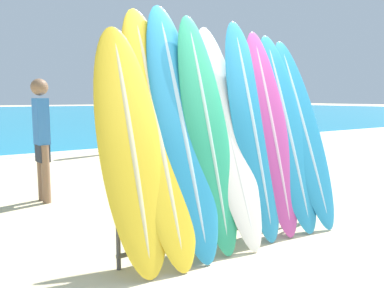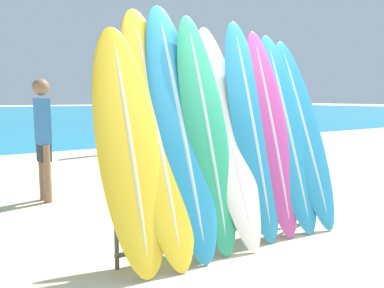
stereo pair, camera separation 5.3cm
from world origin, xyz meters
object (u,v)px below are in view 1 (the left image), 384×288
Objects in this scene: surfboard_slot_2 at (181,126)px; surfboard_slot_7 at (287,130)px; surfboard_slot_0 at (131,146)px; person_near_water at (106,120)px; surfboard_slot_5 at (252,128)px; surfboard_slot_6 at (271,131)px; surfboard_slot_4 at (228,133)px; surfboard_slot_3 at (207,130)px; person_mid_beach at (42,136)px; surfboard_slot_8 at (303,131)px; surfboard_rack at (233,194)px; surfboard_slot_1 at (157,131)px.

surfboard_slot_2 reaches higher than surfboard_slot_7.
person_near_water is at bearing 72.13° from surfboard_slot_0.
surfboard_slot_5 is at bearing 98.82° from person_near_water.
surfboard_slot_2 is 1.14m from surfboard_slot_6.
surfboard_slot_4 is 6.64m from person_near_water.
surfboard_slot_4 is 0.58m from surfboard_slot_6.
person_mid_beach is (-1.08, 2.61, -0.22)m from surfboard_slot_3.
person_mid_beach is at bearing 133.67° from surfboard_slot_8.
surfboard_slot_4 is at bearing 2.09° from surfboard_slot_0.
surfboard_slot_4 is at bearing 3.18° from surfboard_slot_3.
surfboard_slot_4 is 0.85m from surfboard_slot_7.
surfboard_slot_0 reaches higher than surfboard_rack.
surfboard_slot_1 is at bearing 178.02° from surfboard_slot_4.
surfboard_slot_0 reaches higher than person_near_water.
surfboard_slot_2 reaches higher than person_near_water.
person_mid_beach is at bearing 102.00° from surfboard_slot_1.
surfboard_slot_1 reaches higher than surfboard_slot_5.
surfboard_slot_5 is 0.83m from surfboard_slot_8.
surfboard_slot_3 is 1.05× the size of surfboard_slot_7.
surfboard_slot_7 is (1.41, -0.05, -0.10)m from surfboard_slot_2.
surfboard_slot_0 is 2.65m from person_mid_beach.
person_near_water is (1.83, 6.53, -0.29)m from surfboard_slot_1.
surfboard_slot_3 reaches higher than surfboard_rack.
surfboard_slot_4 is 2.94m from person_mid_beach.
surfboard_slot_8 is at bearing 2.60° from surfboard_rack.
person_near_water is (1.01, 6.56, -0.24)m from surfboard_slot_4.
surfboard_slot_5 is 6.62m from person_near_water.
surfboard_slot_3 is 1.00× the size of surfboard_slot_5.
surfboard_slot_6 reaches higher than surfboard_slot_7.
surfboard_rack is 1.09× the size of surfboard_slot_3.
person_near_water is at bearing 91.05° from surfboard_slot_8.
person_near_water is 4.62m from person_mid_beach.
surfboard_slot_4 reaches higher than surfboard_slot_8.
surfboard_slot_2 is 1.04× the size of surfboard_slot_3.
surfboard_slot_8 reaches higher than person_near_water.
surfboard_slot_5 is at bearing -179.68° from surfboard_slot_8.
surfboard_slot_2 is 2.71m from person_mid_beach.
surfboard_slot_6 is (0.27, -0.01, -0.05)m from surfboard_slot_5.
person_near_water is (2.13, 6.60, -0.18)m from surfboard_slot_0.
surfboard_slot_4 is at bearing -159.14° from person_mid_beach.
person_near_water is (1.00, 6.63, 0.41)m from surfboard_rack.
surfboard_slot_5 is 1.42× the size of person_near_water.
surfboard_slot_1 is (0.30, 0.07, 0.12)m from surfboard_slot_0.
surfboard_slot_8 is (2.25, 0.02, 0.03)m from surfboard_slot_0.
surfboard_slot_5 is 1.33× the size of person_mid_beach.
surfboard_rack is at bearing -9.30° from surfboard_slot_2.
surfboard_slot_0 is at bearing -179.43° from surfboard_slot_7.
surfboard_slot_3 is at bearing -8.48° from surfboard_slot_2.
surfboard_slot_7 is (1.97, 0.02, 0.04)m from surfboard_slot_0.
surfboard_slot_1 reaches higher than person_mid_beach.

